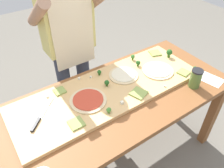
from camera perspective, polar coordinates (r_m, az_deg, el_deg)
The scene contains 27 objects.
ground_plane at distance 2.25m, azimuth 1.25°, elevation -17.64°, with size 8.00×8.00×0.00m, color #6B665B.
prep_table at distance 1.71m, azimuth 1.57°, elevation -5.47°, with size 1.74×0.79×0.78m.
cutting_board at distance 1.67m, azimuth -0.67°, elevation -1.48°, with size 1.44×0.50×0.03m, color tan.
chefs_knife at distance 1.52m, azimuth -17.83°, elevation -8.27°, with size 0.23×0.22×0.02m.
pizza_whole_white_garlic at distance 1.86m, azimuth 11.48°, elevation 3.45°, with size 0.25×0.25×0.02m.
pizza_whole_tomato_red at distance 1.57m, azimuth -6.04°, elevation -4.02°, with size 0.26×0.26×0.02m.
pizza_whole_cheese_artichoke at distance 1.78m, azimuth 2.90°, elevation 2.28°, with size 0.23×0.23×0.02m.
pizza_slice_center at distance 1.44m, azimuth -8.98°, elevation -9.78°, with size 0.09×0.09×0.01m, color #899E4C.
pizza_slice_far_right at distance 1.62m, azimuth 6.75°, elevation -2.31°, with size 0.10×0.10×0.01m, color #899E4C.
pizza_slice_near_left at distance 2.07m, azimuth 10.80°, elevation 7.67°, with size 0.09×0.09×0.01m, color #899E4C.
pizza_slice_near_right at distance 1.89m, azimuth 17.61°, elevation 2.80°, with size 0.08×0.08×0.01m, color #899E4C.
pizza_slice_far_left at distance 1.67m, azimuth -13.07°, elevation -1.75°, with size 0.08×0.08×0.01m, color #899E4C.
broccoli_floret_center_left at distance 2.03m, azimuth 14.25°, elevation 7.68°, with size 0.05×0.05×0.08m.
broccoli_floret_back_mid at distance 1.47m, azimuth -0.81°, elevation -6.60°, with size 0.03×0.03×0.04m.
broccoli_floret_front_mid at distance 1.92m, azimuth 20.20°, elevation 3.65°, with size 0.04×0.04×0.05m.
broccoli_floret_back_right at distance 1.77m, azimuth -3.12°, elevation 3.04°, with size 0.03×0.03×0.04m.
broccoli_floret_front_left at distance 1.88m, azimuth 6.60°, elevation 5.28°, with size 0.04×0.04×0.05m.
broccoli_floret_center_right at distance 1.95m, azimuth 5.26°, elevation 6.84°, with size 0.03×0.03×0.05m.
broccoli_floret_back_left at distance 1.66m, azimuth -1.32°, elevation 0.30°, with size 0.04×0.04×0.05m.
cheese_crumble_a at distance 1.65m, azimuth -15.96°, elevation -3.10°, with size 0.01×0.01×0.01m, color white.
cheese_crumble_b at distance 1.76m, azimuth -5.36°, elevation 1.76°, with size 0.01×0.01×0.01m, color silver.
cheese_crumble_c at distance 1.72m, azimuth 13.21°, elevation -0.52°, with size 0.01×0.01×0.01m, color silver.
cheese_crumble_d at distance 1.76m, azimuth -8.32°, elevation 1.40°, with size 0.02×0.02×0.02m, color white.
cheese_crumble_e at distance 1.54m, azimuth 2.52°, elevation -4.70°, with size 0.02×0.02×0.02m, color silver.
sauce_jar at distance 1.79m, azimuth 20.35°, elevation 1.34°, with size 0.09×0.09×0.15m.
recipe_note at distance 1.95m, azimuth 23.73°, elevation 1.05°, with size 0.13×0.17×0.00m, color white.
cook_center at distance 1.92m, azimuth -10.80°, elevation 11.33°, with size 0.54×0.39×1.67m.
Camera 1 is at (-0.71, -0.96, 1.90)m, focal length 36.25 mm.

